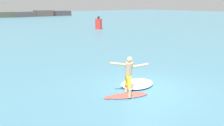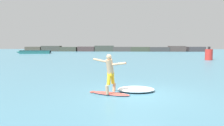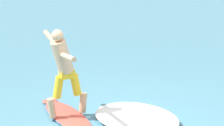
{
  "view_description": "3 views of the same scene",
  "coord_description": "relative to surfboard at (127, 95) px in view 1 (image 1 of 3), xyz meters",
  "views": [
    {
      "loc": [
        -6.61,
        -6.53,
        3.72
      ],
      "look_at": [
        -0.8,
        1.54,
        1.01
      ],
      "focal_mm": 35.0,
      "sensor_mm": 36.0,
      "label": 1
    },
    {
      "loc": [
        -0.63,
        -9.26,
        2.11
      ],
      "look_at": [
        -1.18,
        1.09,
        1.25
      ],
      "focal_mm": 35.0,
      "sensor_mm": 36.0,
      "label": 2
    },
    {
      "loc": [
        5.33,
        -6.6,
        4.0
      ],
      "look_at": [
        -1.18,
        1.21,
        0.76
      ],
      "focal_mm": 85.0,
      "sensor_mm": 36.0,
      "label": 3
    }
  ],
  "objects": [
    {
      "name": "ground_plane",
      "position": [
        1.2,
        0.09,
        -0.03
      ],
      "size": [
        200.0,
        200.0,
        0.0
      ],
      "primitive_type": "plane",
      "color": "teal"
    },
    {
      "name": "surfer",
      "position": [
        0.0,
        -0.07,
        1.0
      ],
      "size": [
        1.45,
        0.89,
        1.66
      ],
      "color": "tan",
      "rests_on": "surfboard"
    },
    {
      "name": "wave_foam_at_tail",
      "position": [
        1.14,
        0.65,
        0.07
      ],
      "size": [
        1.71,
        1.33,
        0.2
      ],
      "color": "white",
      "rests_on": "ground"
    },
    {
      "name": "surfboard",
      "position": [
        0.0,
        0.0,
        0.0
      ],
      "size": [
        1.9,
        1.16,
        0.2
      ],
      "color": "#DA5143",
      "rests_on": "ground"
    },
    {
      "name": "channel_marker_buoy",
      "position": [
        12.42,
        21.79,
        0.75
      ],
      "size": [
        1.0,
        1.0,
        1.87
      ],
      "color": "red",
      "rests_on": "ground"
    }
  ]
}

